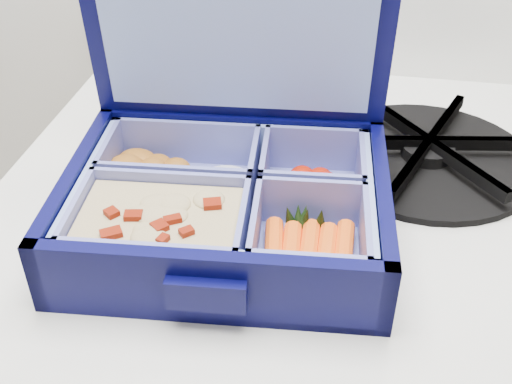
# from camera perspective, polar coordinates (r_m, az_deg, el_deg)

# --- Properties ---
(bento_box) EXTENTS (0.26, 0.21, 0.06)m
(bento_box) POSITION_cam_1_polar(r_m,az_deg,el_deg) (0.49, -2.63, -1.20)
(bento_box) COLOR #030432
(bento_box) RESTS_ON stove
(burner_grate) EXTENTS (0.22, 0.22, 0.03)m
(burner_grate) POSITION_cam_1_polar(r_m,az_deg,el_deg) (0.60, 15.04, 3.80)
(burner_grate) COLOR black
(burner_grate) RESTS_ON stove
(burner_grate_rear) EXTENTS (0.22, 0.22, 0.02)m
(burner_grate_rear) POSITION_cam_1_polar(r_m,az_deg,el_deg) (0.70, -4.22, 9.33)
(burner_grate_rear) COLOR black
(burner_grate_rear) RESTS_ON stove
(fork) EXTENTS (0.11, 0.17, 0.01)m
(fork) POSITION_cam_1_polar(r_m,az_deg,el_deg) (0.61, 4.70, 3.87)
(fork) COLOR #AEAEAE
(fork) RESTS_ON stove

